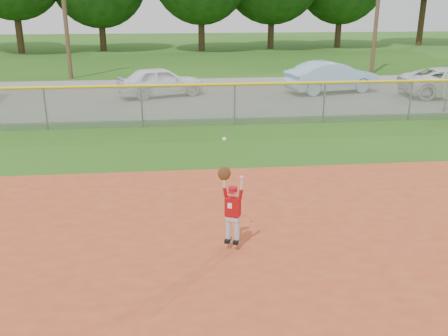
# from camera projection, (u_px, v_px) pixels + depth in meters

# --- Properties ---
(ground) EXTENTS (120.00, 120.00, 0.00)m
(ground) POSITION_uv_depth(u_px,v_px,m) (305.00, 259.00, 8.93)
(ground) COLOR #245112
(ground) RESTS_ON ground
(parking_strip) EXTENTS (44.00, 10.00, 0.03)m
(parking_strip) POSITION_uv_depth(u_px,v_px,m) (219.00, 95.00, 23.97)
(parking_strip) COLOR slate
(parking_strip) RESTS_ON ground
(car_white_a) EXTENTS (4.33, 2.88, 1.37)m
(car_white_a) POSITION_uv_depth(u_px,v_px,m) (161.00, 81.00, 23.34)
(car_white_a) COLOR white
(car_white_a) RESTS_ON parking_strip
(car_blue) EXTENTS (4.77, 2.60, 1.49)m
(car_blue) POSITION_uv_depth(u_px,v_px,m) (332.00, 77.00, 24.24)
(car_blue) COLOR #97C1E1
(car_blue) RESTS_ON parking_strip
(outfield_fence) EXTENTS (40.06, 0.10, 1.55)m
(outfield_fence) POSITION_uv_depth(u_px,v_px,m) (235.00, 101.00, 18.05)
(outfield_fence) COLOR gray
(outfield_fence) RESTS_ON ground
(ballplayer) EXTENTS (0.47, 0.32, 1.99)m
(ballplayer) POSITION_uv_depth(u_px,v_px,m) (231.00, 205.00, 8.98)
(ballplayer) COLOR silver
(ballplayer) RESTS_ON ground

